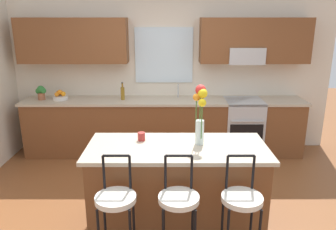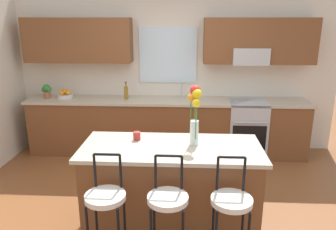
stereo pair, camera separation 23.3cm
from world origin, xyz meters
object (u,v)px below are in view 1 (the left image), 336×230
at_px(bar_stool_near, 115,203).
at_px(fruit_bowl_oranges, 59,96).
at_px(bar_stool_middle, 178,203).
at_px(potted_plant_small, 40,92).
at_px(kitchen_island, 176,186).
at_px(mug_ceramic, 140,136).
at_px(bottle_olive_oil, 122,93).
at_px(bar_stool_far, 240,203).
at_px(oven_range, 241,127).
at_px(flower_vase, 199,110).

relative_size(bar_stool_near, fruit_bowl_oranges, 4.34).
height_order(bar_stool_middle, potted_plant_small, potted_plant_small).
height_order(kitchen_island, mug_ceramic, mug_ceramic).
bearing_deg(fruit_bowl_oranges, bottle_olive_oil, -0.21).
height_order(bar_stool_middle, fruit_bowl_oranges, fruit_bowl_oranges).
distance_m(bar_stool_far, mug_ceramic, 1.26).
xyz_separation_m(oven_range, potted_plant_small, (-3.29, 0.02, 0.59)).
relative_size(oven_range, bottle_olive_oil, 3.24).
relative_size(mug_ceramic, fruit_bowl_oranges, 0.38).
bearing_deg(mug_ceramic, bar_stool_far, -40.29).
xyz_separation_m(kitchen_island, potted_plant_small, (-2.15, 2.01, 0.59)).
relative_size(bar_stool_middle, bottle_olive_oil, 3.67).
bearing_deg(bar_stool_middle, bar_stool_far, 0.00).
relative_size(oven_range, potted_plant_small, 4.00).
bearing_deg(flower_vase, bar_stool_near, -138.64).
bearing_deg(fruit_bowl_oranges, bar_stool_far, -47.79).
xyz_separation_m(kitchen_island, bottle_olive_oil, (-0.83, 2.01, 0.57)).
distance_m(bar_stool_middle, fruit_bowl_oranges, 3.24).
xyz_separation_m(bar_stool_far, potted_plant_small, (-2.70, 2.64, 0.41)).
bearing_deg(mug_ceramic, oven_range, 50.15).
relative_size(bar_stool_middle, bar_stool_far, 1.00).
relative_size(bar_stool_middle, flower_vase, 1.67).
distance_m(oven_range, bar_stool_far, 2.68).
distance_m(mug_ceramic, bottle_olive_oil, 1.90).
height_order(oven_range, mug_ceramic, mug_ceramic).
relative_size(oven_range, bar_stool_far, 0.88).
bearing_deg(flower_vase, bar_stool_middle, -108.91).
bearing_deg(flower_vase, mug_ceramic, 171.18).
bearing_deg(mug_ceramic, bottle_olive_oil, 103.60).
bearing_deg(oven_range, mug_ceramic, -129.85).
xyz_separation_m(bar_stool_middle, bar_stool_far, (0.55, 0.00, 0.00)).
bearing_deg(kitchen_island, mug_ceramic, 156.27).
bearing_deg(bar_stool_far, fruit_bowl_oranges, 132.21).
distance_m(flower_vase, fruit_bowl_oranges, 2.87).
xyz_separation_m(oven_range, bottle_olive_oil, (-1.97, 0.02, 0.57)).
height_order(flower_vase, mug_ceramic, flower_vase).
bearing_deg(mug_ceramic, bar_stool_middle, -64.23).
relative_size(bar_stool_far, bottle_olive_oil, 3.67).
relative_size(flower_vase, fruit_bowl_oranges, 2.60).
bearing_deg(fruit_bowl_oranges, bar_stool_middle, -55.06).
relative_size(bar_stool_middle, fruit_bowl_oranges, 4.34).
xyz_separation_m(bar_stool_middle, potted_plant_small, (-2.15, 2.64, 0.41)).
bearing_deg(kitchen_island, oven_range, 60.20).
xyz_separation_m(fruit_bowl_oranges, potted_plant_small, (-0.30, -0.00, 0.07)).
xyz_separation_m(kitchen_island, fruit_bowl_oranges, (-1.84, 2.02, 0.51)).
bearing_deg(mug_ceramic, flower_vase, -8.82).
bearing_deg(bar_stool_far, flower_vase, 114.26).
relative_size(kitchen_island, mug_ceramic, 20.73).
distance_m(kitchen_island, bar_stool_far, 0.85).
bearing_deg(oven_range, bar_stool_far, -102.71).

